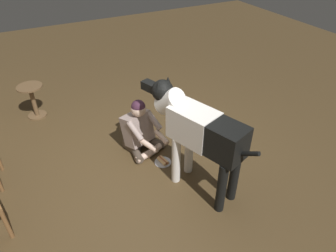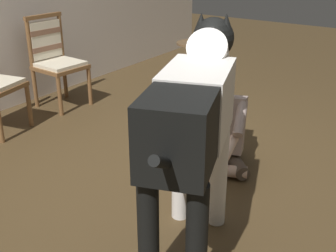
# 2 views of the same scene
# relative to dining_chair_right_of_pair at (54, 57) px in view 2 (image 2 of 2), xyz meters

# --- Properties ---
(ground_plane) EXTENTS (14.08, 14.08, 0.00)m
(ground_plane) POSITION_rel_dining_chair_right_of_pair_xyz_m (-0.62, -2.05, -0.54)
(ground_plane) COLOR #48361F
(dining_chair_right_of_pair) EXTENTS (0.49, 0.49, 0.98)m
(dining_chair_right_of_pair) POSITION_rel_dining_chair_right_of_pair_xyz_m (0.00, 0.00, 0.00)
(dining_chair_right_of_pair) COLOR brown
(dining_chair_right_of_pair) RESTS_ON ground
(person_sitting_on_floor) EXTENTS (0.72, 0.60, 0.81)m
(person_sitting_on_floor) POSITION_rel_dining_chair_right_of_pair_xyz_m (-0.26, -2.15, -0.21)
(person_sitting_on_floor) COLOR #4E4136
(person_sitting_on_floor) RESTS_ON ground
(large_dog) EXTENTS (1.58, 0.69, 1.29)m
(large_dog) POSITION_rel_dining_chair_right_of_pair_xyz_m (-1.20, -2.48, 0.29)
(large_dog) COLOR silver
(large_dog) RESTS_ON ground
(hot_dog_on_plate) EXTENTS (0.23, 0.23, 0.06)m
(hot_dog_on_plate) POSITION_rel_dining_chair_right_of_pair_xyz_m (-0.67, -2.29, -0.52)
(hot_dog_on_plate) COLOR silver
(hot_dog_on_plate) RESTS_ON ground
(round_side_table) EXTENTS (0.40, 0.40, 0.56)m
(round_side_table) POSITION_rel_dining_chair_right_of_pair_xyz_m (1.37, -0.93, -0.21)
(round_side_table) COLOR brown
(round_side_table) RESTS_ON ground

